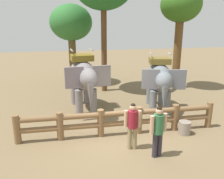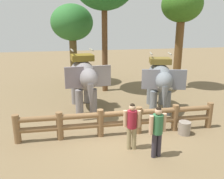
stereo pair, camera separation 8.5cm
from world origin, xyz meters
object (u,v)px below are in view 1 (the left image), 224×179
Objects in this scene: tree_far_left at (181,9)px; tourist_man_in_blue at (133,123)px; log_fence at (120,120)px; feed_bucket at (184,128)px; elephant_center at (159,79)px; elephant_near_left at (83,77)px; tourist_woman_in_black at (158,128)px; tree_back_center at (71,24)px.

tourist_man_in_blue is at bearing -127.26° from tree_far_left.
feed_bucket is at bearing -11.91° from log_fence.
elephant_center is 5.70m from tree_far_left.
elephant_near_left is at bearing -156.55° from tree_far_left.
tourist_woman_in_black is (0.75, -1.72, 0.37)m from log_fence.
tourist_man_in_blue is at bearing 135.05° from tourist_woman_in_black.
tourist_woman_in_black is at bearing -114.32° from elephant_center.
elephant_center is (3.48, -0.87, -0.09)m from elephant_near_left.
elephant_center is 6.61× the size of feed_bucket.
elephant_center is 1.97× the size of tourist_woman_in_black.
tree_far_left reaches higher than tourist_man_in_blue.
tourist_man_in_blue is 0.26× the size of tree_far_left.
log_fence is 1.21× the size of tree_far_left.
elephant_center is 7.65m from tree_back_center.
elephant_center is at bearing -128.00° from tree_far_left.
elephant_center reaches higher than feed_bucket.
elephant_near_left is 2.12× the size of tourist_man_in_blue.
elephant_near_left is 5.02m from tourist_woman_in_black.
elephant_center is 0.62× the size of tree_back_center.
elephant_center is (2.45, 2.06, 0.95)m from log_fence.
tree_back_center is (-3.64, 6.24, 2.51)m from elephant_center.
tourist_man_in_blue is at bearing -165.54° from feed_bucket.
log_fence is 2.48m from feed_bucket.
tree_back_center reaches higher than elephant_center.
feed_bucket is at bearing -67.84° from tree_back_center.
elephant_center reaches higher than log_fence.
tourist_woman_in_black is 0.27× the size of tree_far_left.
tourist_woman_in_black is 9.53m from tree_far_left.
tree_far_left is at bearing 47.08° from log_fence.
tourist_man_in_blue is 2.45m from feed_bucket.
elephant_near_left is 5.90m from tree_back_center.
tourist_woman_in_black is at bearing -44.95° from tourist_man_in_blue.
tourist_woman_in_black is 0.31× the size of tree_back_center.
elephant_center reaches higher than tourist_woman_in_black.
feed_bucket is (2.28, 0.59, -0.68)m from tourist_man_in_blue.
tree_far_left is (6.30, 2.73, 3.32)m from elephant_near_left.
elephant_near_left is 3.59m from elephant_center.
tourist_man_in_blue is (-0.62, 0.62, -0.04)m from tourist_woman_in_black.
tree_far_left is (4.52, 7.38, 4.00)m from tourist_woman_in_black.
tree_far_left reaches higher than elephant_center.
tourist_woman_in_black is at bearing -69.06° from elephant_near_left.
elephant_center is 3.97m from tourist_man_in_blue.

